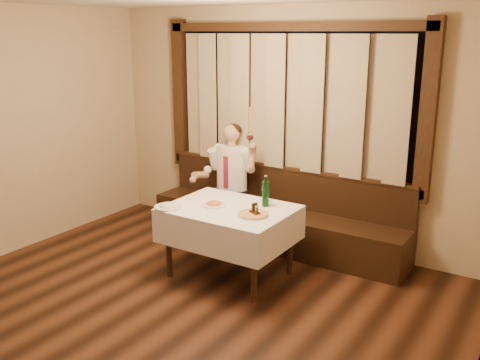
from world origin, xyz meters
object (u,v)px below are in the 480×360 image
Objects in this scene: pasta_red at (214,202)px; seated_man at (229,173)px; dining_table at (230,217)px; pasta_cream at (168,204)px; pizza at (253,214)px; green_bottle at (266,193)px; banquette at (277,220)px; cruet_caddy at (255,211)px.

pasta_red is 1.08m from seated_man.
pasta_cream is at bearing -145.98° from dining_table.
green_bottle is at bearing 98.62° from pizza.
banquette is 2.25× the size of seated_man.
pasta_red is 0.18× the size of seated_man.
pasta_red is (-0.17, -0.04, 0.14)m from dining_table.
pasta_cream is 0.87× the size of green_bottle.
banquette is 2.52× the size of dining_table.
banquette is at bearing 90.00° from dining_table.
dining_table is at bearing 13.50° from pasta_red.
seated_man is (-0.97, 1.03, 0.05)m from pizza.
banquette is 1.55m from pasta_cream.
pasta_red is at bearing 41.32° from pasta_cream.
pasta_red is 0.89× the size of pasta_cream.
seated_man is at bearing 133.32° from pizza.
dining_table is at bearing 34.02° from pasta_cream.
pizza is at bearing -69.65° from cruet_caddy.
seated_man reaches higher than banquette.
pasta_cream reaches higher than dining_table.
dining_table is 0.89× the size of seated_man.
green_bottle is 1.16m from seated_man.
pasta_red is at bearing -64.51° from seated_man.
dining_table is 3.99× the size of pizza.
dining_table is 3.88× the size of green_bottle.
seated_man is (-0.63, -0.09, 0.51)m from banquette.
banquette is 1.18m from pasta_red.
banquette is 0.82m from seated_man.
green_bottle reaches higher than pizza.
pizza is at bearing -73.07° from banquette.
dining_table is at bearing 164.14° from pizza.
banquette is at bearing 106.93° from pizza.
dining_table is 0.38m from cruet_caddy.
cruet_caddy is (0.51, -0.03, 0.01)m from pasta_red.
banquette is 1.25m from cruet_caddy.
seated_man is at bearing 124.04° from dining_table.
banquette is at bearing 8.08° from seated_man.
green_bottle reaches higher than dining_table.
banquette is 12.67× the size of pasta_red.
banquette is 10.05× the size of pizza.
green_bottle is (0.29, -0.79, 0.59)m from banquette.
dining_table is 9.81× the size of cruet_caddy.
dining_table is (0.00, -1.02, 0.34)m from banquette.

